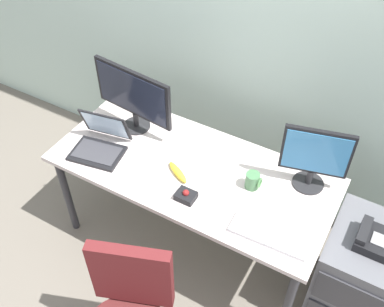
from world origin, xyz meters
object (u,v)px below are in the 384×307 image
(trackball_mouse, at_px, (186,196))
(coffee_mug, at_px, (253,181))
(monitor_main, at_px, (133,96))
(desk_phone, at_px, (372,239))
(banana, at_px, (178,172))
(file_cabinet, at_px, (356,275))
(keyboard, at_px, (269,235))
(monitor_side, at_px, (315,156))
(laptop, at_px, (100,143))

(trackball_mouse, height_order, coffee_mug, coffee_mug)
(monitor_main, xyz_separation_m, trackball_mouse, (0.59, -0.37, -0.23))
(desk_phone, bearing_deg, banana, -173.55)
(file_cabinet, xyz_separation_m, banana, (-1.11, -0.14, 0.41))
(keyboard, bearing_deg, monitor_main, 161.07)
(banana, bearing_deg, monitor_main, 153.02)
(desk_phone, bearing_deg, monitor_main, 176.02)
(monitor_side, bearing_deg, banana, -155.80)
(desk_phone, xyz_separation_m, coffee_mug, (-0.68, 0.00, 0.07))
(laptop, relative_size, coffee_mug, 3.55)
(monitor_main, height_order, coffee_mug, monitor_main)
(monitor_main, xyz_separation_m, monitor_side, (1.14, 0.07, -0.03))
(monitor_side, distance_m, trackball_mouse, 0.73)
(monitor_main, xyz_separation_m, banana, (0.46, -0.23, -0.23))
(laptop, relative_size, banana, 1.88)
(monitor_main, bearing_deg, desk_phone, -3.98)
(file_cabinet, height_order, keyboard, keyboard)
(monitor_side, bearing_deg, coffee_mug, -146.35)
(desk_phone, height_order, monitor_main, monitor_main)
(monitor_side, distance_m, laptop, 1.27)
(banana, bearing_deg, laptop, -174.46)
(trackball_mouse, bearing_deg, desk_phone, 14.87)
(file_cabinet, bearing_deg, keyboard, -149.24)
(monitor_main, bearing_deg, keyboard, -18.93)
(monitor_main, bearing_deg, trackball_mouse, -31.78)
(monitor_side, xyz_separation_m, laptop, (-1.21, -0.36, -0.17))
(laptop, bearing_deg, trackball_mouse, -7.10)
(keyboard, relative_size, coffee_mug, 4.13)
(desk_phone, distance_m, keyboard, 0.54)
(desk_phone, xyz_separation_m, monitor_main, (-1.56, 0.11, 0.27))
(monitor_main, relative_size, coffee_mug, 5.70)
(trackball_mouse, bearing_deg, keyboard, -1.03)
(monitor_side, height_order, coffee_mug, monitor_side)
(laptop, xyz_separation_m, trackball_mouse, (0.66, -0.08, -0.03))
(file_cabinet, xyz_separation_m, keyboard, (-0.47, -0.28, 0.40))
(monitor_main, xyz_separation_m, coffee_mug, (0.87, -0.10, -0.20))
(file_cabinet, height_order, monitor_main, monitor_main)
(file_cabinet, relative_size, desk_phone, 3.40)
(desk_phone, xyz_separation_m, banana, (-1.10, -0.12, 0.04))
(desk_phone, relative_size, trackball_mouse, 1.82)
(monitor_side, height_order, trackball_mouse, monitor_side)
(file_cabinet, relative_size, monitor_main, 1.18)
(monitor_side, relative_size, keyboard, 0.97)
(monitor_main, relative_size, laptop, 1.61)
(laptop, bearing_deg, monitor_main, 76.83)
(monitor_main, relative_size, monitor_side, 1.42)
(coffee_mug, xyz_separation_m, banana, (-0.42, -0.13, -0.03))
(desk_phone, distance_m, monitor_side, 0.51)
(monitor_main, height_order, laptop, monitor_main)
(trackball_mouse, bearing_deg, laptop, 172.90)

